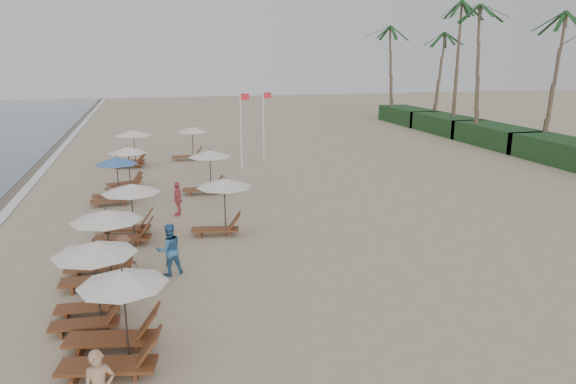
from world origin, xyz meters
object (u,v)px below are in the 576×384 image
object	(u,v)px
lounger_station_3	(125,214)
lounger_station_5	(125,168)
lounger_station_2	(100,249)
lounger_station_0	(112,324)
beachgoer_far_a	(178,199)
inland_station_0	(221,199)
inland_station_1	(206,167)
lounger_station_1	(90,280)
lounger_station_6	(131,147)
beachgoer_mid_a	(169,249)
lounger_station_4	(113,181)
flag_pole_near	(241,126)
inland_station_2	(190,140)
beachgoer_mid_b	(123,257)

from	to	relation	value
lounger_station_3	lounger_station_5	xyz separation A→B (m)	(-0.24, 8.38, 0.13)
lounger_station_2	lounger_station_3	distance (m)	3.97
lounger_station_0	beachgoer_far_a	distance (m)	11.89
inland_station_0	inland_station_1	xyz separation A→B (m)	(0.17, 6.69, -0.06)
lounger_station_1	inland_station_1	bearing A→B (deg)	71.07
inland_station_0	lounger_station_6	bearing A→B (deg)	104.18
lounger_station_6	beachgoer_mid_a	bearing A→B (deg)	-85.25
lounger_station_6	beachgoer_far_a	xyz separation A→B (m)	(2.22, -11.94, -0.46)
lounger_station_4	lounger_station_5	world-z (taller)	lounger_station_5
inland_station_1	flag_pole_near	distance (m)	6.43
beachgoer_mid_a	inland_station_0	bearing A→B (deg)	-135.52
beachgoer_mid_a	flag_pole_near	distance (m)	16.99
lounger_station_5	inland_station_1	size ratio (longest dim) A/B	0.88
lounger_station_0	lounger_station_1	distance (m)	2.28
lounger_station_0	inland_station_0	distance (m)	9.51
beachgoer_far_a	lounger_station_0	bearing A→B (deg)	3.09
inland_station_2	flag_pole_near	distance (m)	5.09
flag_pole_near	beachgoer_far_a	bearing A→B (deg)	-115.99
inland_station_0	beachgoer_mid_b	world-z (taller)	inland_station_0
lounger_station_4	beachgoer_far_a	bearing A→B (deg)	-45.94
lounger_station_5	inland_station_2	size ratio (longest dim) A/B	0.89
lounger_station_2	beachgoer_mid_b	xyz separation A→B (m)	(0.70, -0.05, -0.31)
inland_station_1	flag_pole_near	bearing A→B (deg)	63.06
inland_station_1	beachgoer_mid_b	size ratio (longest dim) A/B	1.81
lounger_station_1	inland_station_1	distance (m)	14.02
beachgoer_far_a	flag_pole_near	xyz separation A→B (m)	(4.56, 9.34, 1.93)
beachgoer_far_a	beachgoer_mid_a	bearing A→B (deg)	7.93
lounger_station_2	lounger_station_4	distance (m)	9.68
beachgoer_far_a	lounger_station_3	bearing A→B (deg)	-24.17
lounger_station_2	inland_station_2	size ratio (longest dim) A/B	0.99
lounger_station_3	lounger_station_6	bearing A→B (deg)	90.27
inland_station_2	lounger_station_6	bearing A→B (deg)	-160.74
lounger_station_3	lounger_station_6	xyz separation A→B (m)	(-0.07, 14.72, 0.20)
lounger_station_5	inland_station_1	xyz separation A→B (m)	(4.10, -1.87, 0.18)
inland_station_1	lounger_station_3	bearing A→B (deg)	-120.65
lounger_station_3	beachgoer_mid_b	xyz separation A→B (m)	(0.04, -3.96, -0.28)
inland_station_2	beachgoer_mid_a	world-z (taller)	inland_station_2
lounger_station_2	beachgoer_far_a	xyz separation A→B (m)	(2.81, 6.69, -0.29)
beachgoer_mid_a	flag_pole_near	bearing A→B (deg)	-123.17
lounger_station_6	lounger_station_5	bearing A→B (deg)	-91.56
lounger_station_6	inland_station_1	world-z (taller)	lounger_station_6
inland_station_0	inland_station_2	world-z (taller)	same
lounger_station_2	inland_station_0	bearing A→B (deg)	40.70
lounger_station_5	inland_station_0	size ratio (longest dim) A/B	0.91
lounger_station_2	beachgoer_mid_b	size ratio (longest dim) A/B	1.77
lounger_station_3	inland_station_0	size ratio (longest dim) A/B	1.03
lounger_station_3	flag_pole_near	world-z (taller)	flag_pole_near
beachgoer_far_a	lounger_station_1	bearing A→B (deg)	-2.96
lounger_station_0	lounger_station_2	xyz separation A→B (m)	(-0.63, 5.00, 0.08)
lounger_station_6	inland_station_2	size ratio (longest dim) A/B	1.00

